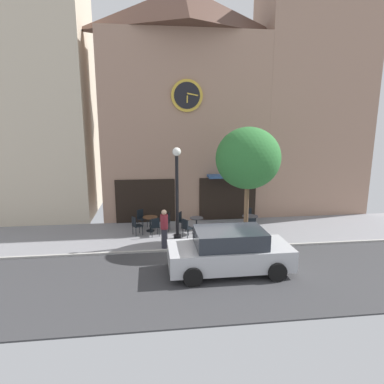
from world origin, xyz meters
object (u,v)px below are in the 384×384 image
(cafe_chair_near_lamp, at_px, (155,226))
(street_tree, at_px, (248,159))
(cafe_chair_under_awning, at_px, (248,215))
(cafe_chair_facing_wall, at_px, (187,227))
(cafe_table_center_right, at_px, (250,220))
(cafe_table_center_left, at_px, (197,223))
(cafe_chair_by_entrance, at_px, (251,225))
(cafe_table_near_curb, at_px, (150,221))
(cafe_chair_mid_row, at_px, (141,217))
(parked_car_silver, at_px, (229,251))
(street_lamp, at_px, (177,196))
(cafe_chair_right_end, at_px, (167,220))
(cafe_chair_outer, at_px, (136,224))
(pedestrian_maroon, at_px, (164,228))
(cafe_chair_facing_street, at_px, (182,220))

(cafe_chair_near_lamp, bearing_deg, street_tree, -16.85)
(cafe_chair_under_awning, bearing_deg, street_tree, -109.02)
(street_tree, distance_m, cafe_chair_facing_wall, 4.15)
(cafe_table_center_right, bearing_deg, cafe_table_center_left, -178.27)
(cafe_table_center_right, bearing_deg, cafe_chair_under_awning, 80.20)
(cafe_chair_under_awning, distance_m, cafe_chair_by_entrance, 1.65)
(street_tree, distance_m, cafe_table_near_curb, 5.64)
(cafe_chair_mid_row, relative_size, parked_car_silver, 0.21)
(cafe_chair_near_lamp, height_order, cafe_chair_by_entrance, same)
(street_lamp, relative_size, street_tree, 0.83)
(cafe_chair_under_awning, relative_size, cafe_chair_near_lamp, 1.00)
(cafe_chair_right_end, bearing_deg, parked_car_silver, -67.78)
(cafe_chair_under_awning, relative_size, cafe_chair_outer, 1.00)
(cafe_table_near_curb, height_order, cafe_chair_right_end, cafe_chair_right_end)
(street_tree, height_order, cafe_chair_outer, street_tree)
(pedestrian_maroon, bearing_deg, cafe_chair_outer, 125.63)
(cafe_table_center_left, height_order, cafe_chair_by_entrance, cafe_chair_by_entrance)
(cafe_chair_right_end, bearing_deg, street_lamp, -78.31)
(pedestrian_maroon, bearing_deg, street_tree, 4.43)
(street_lamp, xyz_separation_m, cafe_table_center_right, (3.65, 1.22, -1.58))
(cafe_table_center_right, height_order, cafe_chair_by_entrance, cafe_chair_by_entrance)
(cafe_chair_facing_wall, xyz_separation_m, parked_car_silver, (1.13, -3.63, 0.23))
(cafe_chair_facing_wall, bearing_deg, cafe_chair_near_lamp, 165.73)
(cafe_chair_facing_street, relative_size, cafe_chair_outer, 1.00)
(cafe_table_center_right, xyz_separation_m, pedestrian_maroon, (-4.24, -1.76, 0.32))
(cafe_chair_facing_street, height_order, cafe_chair_outer, same)
(cafe_table_center_left, xyz_separation_m, parked_car_silver, (0.59, -4.20, 0.24))
(cafe_chair_outer, height_order, cafe_chair_right_end, same)
(cafe_chair_outer, bearing_deg, cafe_chair_mid_row, 79.66)
(cafe_table_center_left, xyz_separation_m, cafe_chair_under_awning, (2.79, 0.89, 0.01))
(cafe_chair_mid_row, distance_m, cafe_chair_right_end, 1.46)
(cafe_chair_mid_row, xyz_separation_m, cafe_chair_by_entrance, (5.09, -2.02, 0.00))
(street_tree, xyz_separation_m, cafe_chair_outer, (-4.85, 1.49, -3.18))
(cafe_table_near_curb, relative_size, cafe_chair_right_end, 0.80)
(cafe_chair_under_awning, bearing_deg, parked_car_silver, -113.30)
(cafe_chair_mid_row, xyz_separation_m, parked_car_silver, (3.23, -5.50, 0.23))
(street_lamp, height_order, parked_car_silver, street_lamp)
(cafe_chair_outer, xyz_separation_m, cafe_chair_right_end, (1.50, 0.50, 0.00))
(cafe_chair_under_awning, distance_m, cafe_chair_outer, 5.70)
(street_tree, relative_size, cafe_chair_under_awning, 5.59)
(cafe_chair_mid_row, height_order, pedestrian_maroon, pedestrian_maroon)
(cafe_chair_facing_wall, relative_size, pedestrian_maroon, 0.54)
(cafe_chair_under_awning, height_order, cafe_chair_facing_wall, same)
(street_tree, relative_size, parked_car_silver, 1.17)
(cafe_table_center_right, bearing_deg, cafe_chair_facing_wall, -168.47)
(cafe_table_center_left, height_order, cafe_chair_facing_wall, cafe_chair_facing_wall)
(cafe_table_center_left, xyz_separation_m, pedestrian_maroon, (-1.59, -1.68, 0.34))
(cafe_table_near_curb, xyz_separation_m, cafe_chair_facing_street, (1.54, -0.03, 0.02))
(cafe_chair_mid_row, bearing_deg, cafe_chair_facing_street, -20.19)
(cafe_chair_near_lamp, xyz_separation_m, cafe_chair_right_end, (0.61, 0.79, 0.00))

